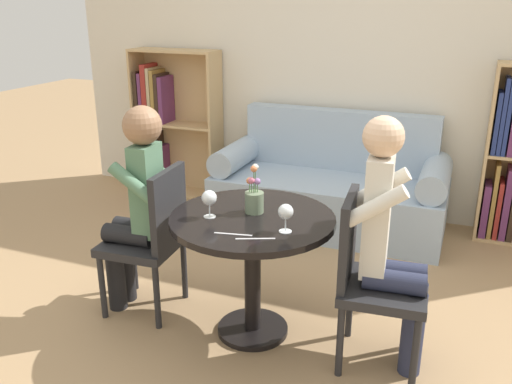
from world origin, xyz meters
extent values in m
plane|color=tan|center=(0.00, 0.00, 0.00)|extent=(16.00, 16.00, 0.00)
cube|color=silver|center=(0.00, 2.11, 1.35)|extent=(5.20, 0.05, 2.70)
cylinder|color=black|center=(0.00, 0.00, 0.69)|extent=(0.88, 0.88, 0.03)
cylinder|color=black|center=(0.00, 0.00, 0.35)|extent=(0.09, 0.09, 0.64)
cylinder|color=black|center=(0.00, 0.00, 0.01)|extent=(0.40, 0.40, 0.03)
cube|color=#9EB2C6|center=(0.00, 1.63, 0.21)|extent=(1.85, 0.80, 0.42)
cube|color=#9EB2C6|center=(0.00, 1.95, 0.67)|extent=(1.63, 0.16, 0.50)
cylinder|color=#9EB2C6|center=(-0.81, 1.63, 0.53)|extent=(0.22, 0.72, 0.22)
cylinder|color=#9EB2C6|center=(0.81, 1.63, 0.53)|extent=(0.22, 0.72, 0.22)
cube|color=tan|center=(-1.55, 2.05, 0.68)|extent=(0.83, 0.02, 1.36)
cube|color=tan|center=(-1.96, 1.92, 0.68)|extent=(0.02, 0.28, 1.36)
cube|color=tan|center=(-1.15, 1.92, 0.68)|extent=(0.02, 0.28, 1.36)
cube|color=tan|center=(-1.55, 1.92, 0.01)|extent=(0.79, 0.28, 0.02)
cube|color=tan|center=(-1.55, 1.92, 0.68)|extent=(0.79, 0.28, 0.02)
cube|color=tan|center=(-1.55, 1.92, 1.35)|extent=(0.79, 0.28, 0.02)
cube|color=maroon|center=(-1.91, 1.91, 0.29)|extent=(0.05, 0.23, 0.54)
cube|color=#602D5B|center=(-1.85, 1.91, 0.31)|extent=(0.05, 0.23, 0.57)
cube|color=#332319|center=(-1.80, 1.91, 0.30)|extent=(0.04, 0.23, 0.56)
cube|color=#602D5B|center=(-1.74, 1.91, 0.24)|extent=(0.05, 0.23, 0.43)
cube|color=#332319|center=(-1.91, 1.91, 0.93)|extent=(0.03, 0.23, 0.47)
cube|color=#602D5B|center=(-1.87, 1.91, 0.92)|extent=(0.03, 0.23, 0.45)
cube|color=maroon|center=(-1.82, 1.91, 0.96)|extent=(0.05, 0.23, 0.53)
cube|color=tan|center=(-1.78, 1.91, 0.94)|extent=(0.03, 0.23, 0.50)
cube|color=olive|center=(-1.73, 1.91, 0.93)|extent=(0.04, 0.23, 0.49)
cube|color=#332319|center=(-1.69, 1.91, 0.92)|extent=(0.04, 0.23, 0.45)
cube|color=#602D5B|center=(-1.65, 1.91, 0.91)|extent=(0.04, 0.23, 0.43)
cube|color=tan|center=(1.15, 1.92, 0.68)|extent=(0.02, 0.28, 1.36)
cube|color=#602D5B|center=(1.20, 1.91, 0.23)|extent=(0.05, 0.23, 0.42)
cube|color=olive|center=(1.25, 1.91, 0.32)|extent=(0.03, 0.23, 0.60)
cube|color=maroon|center=(1.29, 1.91, 0.25)|extent=(0.03, 0.23, 0.46)
cube|color=#602D5B|center=(1.34, 1.91, 0.30)|extent=(0.05, 0.23, 0.56)
cube|color=navy|center=(1.19, 1.91, 0.92)|extent=(0.03, 0.23, 0.46)
cube|color=navy|center=(1.22, 1.91, 0.98)|extent=(0.03, 0.23, 0.57)
cube|color=navy|center=(1.26, 1.91, 0.97)|extent=(0.03, 0.23, 0.55)
cylinder|color=#232326|center=(-0.90, 0.16, 0.20)|extent=(0.04, 0.04, 0.40)
cylinder|color=#232326|center=(-0.87, -0.19, 0.20)|extent=(0.04, 0.04, 0.40)
cylinder|color=#232326|center=(-0.54, 0.19, 0.20)|extent=(0.04, 0.04, 0.40)
cylinder|color=#232326|center=(-0.52, -0.17, 0.20)|extent=(0.04, 0.04, 0.40)
cube|color=#232326|center=(-0.71, 0.00, 0.42)|extent=(0.45, 0.45, 0.05)
cube|color=#232326|center=(-0.52, 0.01, 0.68)|extent=(0.06, 0.38, 0.45)
cylinder|color=#232326|center=(0.90, -0.16, 0.20)|extent=(0.04, 0.04, 0.40)
cylinder|color=#232326|center=(0.87, 0.20, 0.20)|extent=(0.04, 0.04, 0.40)
cylinder|color=#232326|center=(0.54, -0.19, 0.20)|extent=(0.04, 0.04, 0.40)
cylinder|color=#232326|center=(0.51, 0.16, 0.20)|extent=(0.04, 0.04, 0.40)
cube|color=#232326|center=(0.71, 0.00, 0.42)|extent=(0.46, 0.46, 0.05)
cube|color=#232326|center=(0.52, -0.01, 0.68)|extent=(0.07, 0.38, 0.45)
cylinder|color=black|center=(-0.87, 0.04, 0.23)|extent=(0.11, 0.11, 0.45)
cylinder|color=black|center=(-0.86, -0.07, 0.23)|extent=(0.11, 0.11, 0.45)
cylinder|color=black|center=(-0.76, 0.05, 0.50)|extent=(0.31, 0.13, 0.11)
cylinder|color=black|center=(-0.75, -0.06, 0.50)|extent=(0.31, 0.13, 0.11)
cube|color=#517A5B|center=(-0.65, 0.00, 0.77)|extent=(0.13, 0.21, 0.53)
cylinder|color=#517A5B|center=(-0.66, 0.13, 0.85)|extent=(0.29, 0.09, 0.23)
cylinder|color=#517A5B|center=(-0.64, -0.14, 0.85)|extent=(0.29, 0.09, 0.23)
sphere|color=#936B4C|center=(-0.65, 0.00, 1.14)|extent=(0.22, 0.22, 0.22)
cylinder|color=#282D47|center=(0.87, -0.03, 0.23)|extent=(0.11, 0.11, 0.45)
cylinder|color=#282D47|center=(0.86, 0.08, 0.23)|extent=(0.11, 0.11, 0.45)
cylinder|color=#282D47|center=(0.76, -0.04, 0.50)|extent=(0.31, 0.14, 0.11)
cylinder|color=#282D47|center=(0.75, 0.07, 0.50)|extent=(0.31, 0.14, 0.11)
cube|color=silver|center=(0.65, 0.00, 0.80)|extent=(0.14, 0.21, 0.60)
cylinder|color=silver|center=(0.66, -0.13, 0.91)|extent=(0.29, 0.09, 0.23)
cylinder|color=silver|center=(0.63, 0.14, 0.91)|extent=(0.29, 0.09, 0.23)
sphere|color=beige|center=(0.65, 0.00, 1.20)|extent=(0.19, 0.19, 0.19)
cylinder|color=white|center=(-0.21, -0.09, 0.71)|extent=(0.06, 0.06, 0.00)
cylinder|color=white|center=(-0.21, -0.09, 0.75)|extent=(0.01, 0.01, 0.07)
sphere|color=white|center=(-0.21, -0.09, 0.82)|extent=(0.08, 0.08, 0.08)
sphere|color=maroon|center=(-0.21, -0.09, 0.81)|extent=(0.06, 0.06, 0.06)
cylinder|color=white|center=(0.23, -0.12, 0.71)|extent=(0.06, 0.06, 0.00)
cylinder|color=white|center=(0.23, -0.12, 0.75)|extent=(0.01, 0.01, 0.07)
sphere|color=white|center=(0.23, -0.12, 0.81)|extent=(0.08, 0.08, 0.08)
sphere|color=maroon|center=(0.23, -0.12, 0.81)|extent=(0.05, 0.05, 0.05)
cylinder|color=gray|center=(-0.01, 0.06, 0.76)|extent=(0.10, 0.10, 0.11)
cylinder|color=#4C7A42|center=(-0.04, 0.06, 0.85)|extent=(0.01, 0.01, 0.06)
sphere|color=#E07F4C|center=(-0.04, 0.06, 0.88)|extent=(0.04, 0.04, 0.04)
cylinder|color=#4C7A42|center=(0.00, 0.07, 0.85)|extent=(0.01, 0.01, 0.06)
sphere|color=#9E70B2|center=(0.00, 0.07, 0.88)|extent=(0.04, 0.04, 0.04)
cylinder|color=#4C7A42|center=(-0.01, 0.05, 0.89)|extent=(0.01, 0.01, 0.13)
sphere|color=#E07F4C|center=(-0.01, 0.05, 0.95)|extent=(0.04, 0.04, 0.04)
cylinder|color=#4C7A42|center=(-0.01, 0.06, 0.89)|extent=(0.01, 0.01, 0.14)
sphere|color=silver|center=(-0.01, 0.06, 0.96)|extent=(0.04, 0.04, 0.04)
cylinder|color=#4C7A42|center=(-0.03, 0.05, 0.85)|extent=(0.00, 0.01, 0.07)
sphere|color=#D16684|center=(-0.03, 0.05, 0.89)|extent=(0.04, 0.04, 0.04)
cube|color=silver|center=(0.12, -0.26, 0.71)|extent=(0.18, 0.09, 0.00)
cube|color=silver|center=(0.00, -0.25, 0.71)|extent=(0.19, 0.05, 0.00)
camera|label=1|loc=(1.00, -2.45, 1.79)|focal=38.00mm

